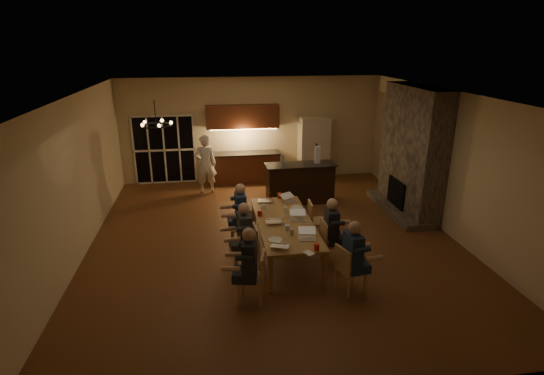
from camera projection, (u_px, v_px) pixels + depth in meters
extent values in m
plane|color=brown|center=(274.00, 239.00, 9.50)|extent=(9.00, 9.00, 0.00)
cube|color=beige|center=(252.00, 129.00, 13.20)|extent=(8.00, 0.04, 3.20)
cube|color=beige|center=(74.00, 180.00, 8.41)|extent=(0.04, 9.00, 3.20)
cube|color=beige|center=(450.00, 164.00, 9.54)|extent=(0.04, 9.00, 3.20)
cube|color=white|center=(274.00, 94.00, 8.45)|extent=(8.00, 9.00, 0.04)
cube|color=black|center=(164.00, 150.00, 12.95)|extent=(1.86, 0.08, 2.10)
cube|color=#74685B|center=(412.00, 151.00, 10.62)|extent=(0.58, 2.50, 3.20)
cube|color=beige|center=(313.00, 149.00, 13.32)|extent=(0.90, 0.68, 2.00)
cube|color=#A26A40|center=(284.00, 238.00, 8.73)|extent=(1.10, 2.81, 0.75)
cube|color=black|center=(300.00, 183.00, 11.55)|extent=(1.91, 0.72, 1.08)
imported|color=white|center=(205.00, 164.00, 12.16)|extent=(0.66, 0.46, 1.72)
torus|color=black|center=(156.00, 125.00, 7.78)|extent=(0.57, 0.57, 0.03)
cylinder|color=silver|center=(287.00, 228.00, 8.19)|extent=(0.09, 0.09, 0.10)
cylinder|color=silver|center=(285.00, 209.00, 9.08)|extent=(0.08, 0.08, 0.10)
cylinder|color=silver|center=(264.00, 207.00, 9.23)|extent=(0.09, 0.09, 0.10)
cylinder|color=red|center=(317.00, 247.00, 7.40)|extent=(0.10, 0.10, 0.12)
cylinder|color=red|center=(260.00, 213.00, 8.85)|extent=(0.10, 0.10, 0.12)
cylinder|color=red|center=(279.00, 195.00, 9.86)|extent=(0.10, 0.10, 0.12)
cylinder|color=#B2B2B7|center=(292.00, 232.00, 7.99)|extent=(0.07, 0.07, 0.12)
cylinder|color=#3F0F0C|center=(270.00, 195.00, 9.86)|extent=(0.07, 0.07, 0.12)
cylinder|color=silver|center=(308.00, 231.00, 8.16)|extent=(0.28, 0.28, 0.02)
cylinder|color=silver|center=(275.00, 240.00, 7.78)|extent=(0.26, 0.26, 0.02)
cylinder|color=silver|center=(297.00, 208.00, 9.28)|extent=(0.26, 0.26, 0.02)
cube|color=white|center=(309.00, 253.00, 7.31)|extent=(0.21, 0.23, 0.01)
cylinder|color=#99999E|center=(283.00, 160.00, 11.32)|extent=(0.07, 0.07, 0.24)
cube|color=silver|center=(318.00, 155.00, 11.42)|extent=(0.16, 0.16, 0.45)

